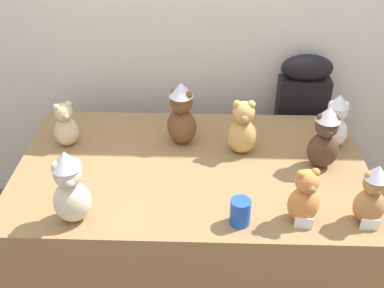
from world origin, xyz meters
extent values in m
cube|color=olive|center=(0.00, 0.25, 0.36)|extent=(1.60, 0.97, 0.72)
cube|color=black|center=(0.60, 0.86, 0.44)|extent=(0.28, 0.12, 0.88)
ellipsoid|color=black|center=(0.60, 0.86, 0.94)|extent=(0.28, 0.12, 0.15)
ellipsoid|color=#4C3323|center=(0.59, 0.27, 0.81)|extent=(0.14, 0.12, 0.17)
sphere|color=#4C3323|center=(0.59, 0.27, 0.94)|extent=(0.10, 0.10, 0.10)
sphere|color=#4C3323|center=(0.55, 0.27, 0.98)|extent=(0.04, 0.04, 0.04)
sphere|color=#4C3323|center=(0.62, 0.27, 0.98)|extent=(0.04, 0.04, 0.04)
sphere|color=#412E23|center=(0.58, 0.23, 0.93)|extent=(0.04, 0.04, 0.04)
cone|color=silver|center=(0.59, 0.27, 1.00)|extent=(0.11, 0.11, 0.07)
ellipsoid|color=white|center=(0.67, 0.44, 0.80)|extent=(0.14, 0.12, 0.15)
sphere|color=white|center=(0.67, 0.44, 0.92)|extent=(0.09, 0.09, 0.09)
sphere|color=white|center=(0.64, 0.44, 0.95)|extent=(0.03, 0.03, 0.03)
sphere|color=white|center=(0.70, 0.44, 0.95)|extent=(0.03, 0.03, 0.03)
sphere|color=#B4B3AF|center=(0.67, 0.40, 0.91)|extent=(0.04, 0.04, 0.04)
cone|color=silver|center=(0.67, 0.44, 0.97)|extent=(0.10, 0.10, 0.06)
ellipsoid|color=#B27A42|center=(0.69, -0.09, 0.80)|extent=(0.13, 0.11, 0.15)
sphere|color=#B27A42|center=(0.69, -0.09, 0.91)|extent=(0.09, 0.09, 0.09)
sphere|color=#B27A42|center=(0.67, -0.09, 0.94)|extent=(0.03, 0.03, 0.03)
sphere|color=olive|center=(0.69, -0.13, 0.90)|extent=(0.04, 0.04, 0.04)
cone|color=silver|center=(0.69, -0.09, 0.96)|extent=(0.09, 0.09, 0.06)
ellipsoid|color=tan|center=(0.23, 0.38, 0.81)|extent=(0.14, 0.12, 0.17)
sphere|color=tan|center=(0.23, 0.38, 0.94)|extent=(0.10, 0.10, 0.10)
sphere|color=tan|center=(0.20, 0.38, 0.98)|extent=(0.04, 0.04, 0.04)
sphere|color=tan|center=(0.26, 0.38, 0.98)|extent=(0.04, 0.04, 0.04)
sphere|color=olive|center=(0.23, 0.33, 0.93)|extent=(0.04, 0.04, 0.04)
ellipsoid|color=#CCB78E|center=(-0.61, 0.41, 0.80)|extent=(0.15, 0.15, 0.15)
sphere|color=#CCB78E|center=(-0.61, 0.41, 0.91)|extent=(0.09, 0.09, 0.09)
sphere|color=#CCB78E|center=(-0.63, 0.40, 0.94)|extent=(0.03, 0.03, 0.03)
sphere|color=#CCB78E|center=(-0.59, 0.42, 0.94)|extent=(0.03, 0.03, 0.03)
sphere|color=#9D8E71|center=(-0.59, 0.38, 0.90)|extent=(0.04, 0.04, 0.04)
ellipsoid|color=beige|center=(-0.45, -0.12, 0.81)|extent=(0.18, 0.16, 0.18)
sphere|color=beige|center=(-0.45, -0.12, 0.95)|extent=(0.11, 0.11, 0.11)
sphere|color=beige|center=(-0.48, -0.13, 0.99)|extent=(0.04, 0.04, 0.04)
sphere|color=beige|center=(-0.42, -0.11, 0.99)|extent=(0.04, 0.04, 0.04)
sphere|color=#ABA08A|center=(-0.43, -0.16, 0.94)|extent=(0.04, 0.04, 0.04)
cone|color=silver|center=(-0.45, -0.12, 1.01)|extent=(0.11, 0.11, 0.07)
ellipsoid|color=#D17F3D|center=(0.44, -0.09, 0.80)|extent=(0.14, 0.13, 0.15)
sphere|color=#D17F3D|center=(0.44, -0.09, 0.91)|extent=(0.09, 0.09, 0.09)
sphere|color=#D17F3D|center=(0.41, -0.10, 0.95)|extent=(0.03, 0.03, 0.03)
sphere|color=#D17F3D|center=(0.47, -0.09, 0.95)|extent=(0.03, 0.03, 0.03)
sphere|color=#A06536|center=(0.45, -0.13, 0.91)|extent=(0.04, 0.04, 0.04)
ellipsoid|color=brown|center=(-0.06, 0.45, 0.82)|extent=(0.19, 0.18, 0.18)
sphere|color=brown|center=(-0.06, 0.45, 0.95)|extent=(0.11, 0.11, 0.11)
sphere|color=brown|center=(-0.09, 0.46, 0.99)|extent=(0.04, 0.04, 0.04)
sphere|color=brown|center=(-0.03, 0.43, 0.99)|extent=(0.04, 0.04, 0.04)
sphere|color=brown|center=(-0.08, 0.41, 0.94)|extent=(0.05, 0.05, 0.05)
cone|color=silver|center=(-0.06, 0.45, 1.01)|extent=(0.11, 0.11, 0.07)
cylinder|color=blue|center=(0.20, -0.12, 0.78)|extent=(0.08, 0.08, 0.11)
cube|color=white|center=(0.69, -0.14, 0.75)|extent=(0.07, 0.01, 0.05)
cube|color=white|center=(0.44, -0.14, 0.75)|extent=(0.07, 0.02, 0.05)
camera|label=1|loc=(0.06, -1.51, 2.00)|focal=44.56mm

